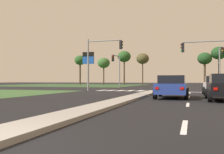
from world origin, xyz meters
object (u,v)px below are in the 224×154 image
Objects in this scene: car_white_fourth at (216,85)px; treeline_near at (80,61)px; fuel_price_totem at (88,62)px; treeline_second at (104,63)px; car_blue_third at (172,86)px; treeline_fourth at (143,59)px; traffic_signal_near_left at (100,55)px; pedestrian_at_median at (167,80)px; car_red_second at (166,82)px; traffic_signal_near_right at (213,55)px; traffic_signal_far_right at (221,60)px; treeline_sixth at (205,59)px; treeline_fifth at (219,53)px; traffic_signal_far_left at (117,65)px; treeline_third at (124,57)px.

car_white_fourth is 54.99m from treeline_near.
treeline_near is (-15.45, 30.62, 2.81)m from fuel_price_totem.
car_blue_third is at bearing -65.38° from treeline_second.
traffic_signal_near_left is at bearing -86.47° from treeline_fourth.
traffic_signal_near_left is at bearing 69.87° from pedestrian_at_median.
car_red_second is 25.29m from treeline_near.
traffic_signal_far_right reaches higher than traffic_signal_near_right.
treeline_fourth is at bearing 110.18° from traffic_signal_near_right.
treeline_sixth is (33.52, -0.44, -0.39)m from treeline_near.
pedestrian_at_median is at bearing -69.92° from treeline_fourth.
car_blue_third is 0.54× the size of treeline_fourth.
traffic_signal_near_right is (11.82, -0.00, -0.31)m from traffic_signal_near_left.
traffic_signal_near_left is 3.06× the size of pedestrian_at_median.
treeline_fourth is at bearing -2.57° from treeline_near.
car_white_fourth is 13.00m from traffic_signal_near_left.
traffic_signal_near_left is (-8.57, 9.53, 3.23)m from car_blue_third.
treeline_fourth reaches higher than traffic_signal_near_left.
traffic_signal_far_left is at bearing -121.85° from treeline_fifth.
treeline_third is at bearing 116.67° from traffic_signal_near_right.
treeline_near is 1.01× the size of treeline_fourth.
fuel_price_totem is at bearing -86.15° from treeline_third.
treeline_second is at bearing -170.58° from treeline_fifth.
fuel_price_totem is 0.66× the size of treeline_near.
treeline_fourth is (-8.28, 22.63, 5.51)m from pedestrian_at_median.
car_blue_third is at bearing -98.72° from treeline_fifth.
traffic_signal_near_left is at bearing 180.00° from traffic_signal_near_right.
treeline_fifth is at bearing 6.04° from treeline_third.
treeline_third is at bearing -4.43° from car_red_second.
pedestrian_at_median is 0.20× the size of treeline_fifth.
fuel_price_totem is (-17.00, 8.84, 0.32)m from traffic_signal_near_right.
treeline_sixth is (9.09, 2.16, 5.60)m from car_red_second.
treeline_fifth reaches higher than traffic_signal_near_right.
traffic_signal_far_right is 33.38m from treeline_third.
car_blue_third is 0.53× the size of treeline_near.
car_blue_third is 57.35m from treeline_near.
traffic_signal_far_left is 0.64× the size of treeline_fourth.
traffic_signal_near_left is 1.07× the size of fuel_price_totem.
treeline_second reaches higher than traffic_signal_near_left.
traffic_signal_far_right reaches higher than car_white_fourth.
treeline_fourth is at bearing 102.81° from car_blue_third.
pedestrian_at_median reaches higher than car_red_second.
traffic_signal_far_left is at bearing 128.92° from car_white_fourth.
car_red_second is 0.85× the size of traffic_signal_near_right.
car_blue_third is at bearing -122.58° from car_white_fourth.
car_red_second is 8.80m from treeline_fourth.
car_red_second is at bearing 111.65° from traffic_signal_far_right.
pedestrian_at_median is at bearing -59.06° from treeline_third.
traffic_signal_far_right reaches higher than car_red_second.
traffic_signal_far_left is at bearing 97.13° from traffic_signal_near_left.
fuel_price_totem is (-18.91, -3.03, 0.01)m from traffic_signal_far_right.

